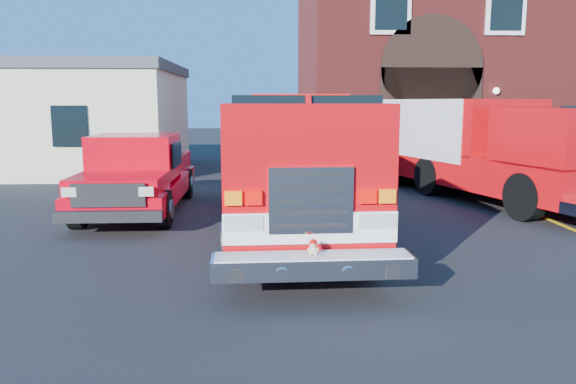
{
  "coord_description": "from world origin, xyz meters",
  "views": [
    {
      "loc": [
        -0.46,
        -10.68,
        2.84
      ],
      "look_at": [
        0.0,
        -1.2,
        1.3
      ],
      "focal_mm": 35.0,
      "sensor_mm": 36.0,
      "label": 1
    }
  ],
  "objects_px": {
    "fire_station": "(476,69)",
    "pickup_truck": "(138,175)",
    "side_building": "(53,117)",
    "fire_engine": "(287,161)",
    "secondary_truck": "(484,145)"
  },
  "relations": [
    {
      "from": "fire_engine",
      "to": "secondary_truck",
      "type": "bearing_deg",
      "value": 32.83
    },
    {
      "from": "fire_station",
      "to": "pickup_truck",
      "type": "relative_size",
      "value": 2.47
    },
    {
      "from": "fire_station",
      "to": "pickup_truck",
      "type": "bearing_deg",
      "value": -141.21
    },
    {
      "from": "fire_engine",
      "to": "pickup_truck",
      "type": "relative_size",
      "value": 1.57
    },
    {
      "from": "fire_station",
      "to": "fire_engine",
      "type": "distance_m",
      "value": 15.46
    },
    {
      "from": "fire_station",
      "to": "side_building",
      "type": "xyz_separation_m",
      "value": [
        -17.99,
        -0.99,
        -2.05
      ]
    },
    {
      "from": "side_building",
      "to": "fire_station",
      "type": "bearing_deg",
      "value": 3.14
    },
    {
      "from": "fire_station",
      "to": "secondary_truck",
      "type": "xyz_separation_m",
      "value": [
        -2.91,
        -8.51,
        -2.67
      ]
    },
    {
      "from": "fire_engine",
      "to": "pickup_truck",
      "type": "xyz_separation_m",
      "value": [
        -3.73,
        2.22,
        -0.58
      ]
    },
    {
      "from": "pickup_truck",
      "to": "secondary_truck",
      "type": "relative_size",
      "value": 0.66
    },
    {
      "from": "side_building",
      "to": "fire_engine",
      "type": "height_order",
      "value": "side_building"
    },
    {
      "from": "side_building",
      "to": "fire_engine",
      "type": "bearing_deg",
      "value": -51.31
    },
    {
      "from": "side_building",
      "to": "pickup_truck",
      "type": "xyz_separation_m",
      "value": [
        5.38,
        -9.15,
        -1.25
      ]
    },
    {
      "from": "pickup_truck",
      "to": "secondary_truck",
      "type": "xyz_separation_m",
      "value": [
        9.7,
        1.63,
        0.63
      ]
    },
    {
      "from": "fire_engine",
      "to": "secondary_truck",
      "type": "xyz_separation_m",
      "value": [
        5.97,
        3.85,
        0.05
      ]
    }
  ]
}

